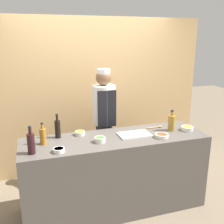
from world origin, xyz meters
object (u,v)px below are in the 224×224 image
at_px(sauce_bowl_brown, 162,136).
at_px(cutting_board, 134,134).
at_px(sauce_bowl_orange, 80,133).
at_px(wooden_spoon, 156,127).
at_px(bottle_amber, 43,136).
at_px(sauce_bowl_red, 59,150).
at_px(sauce_bowl_green, 100,139).
at_px(sauce_bowl_yellow, 187,128).
at_px(chef_center, 104,123).
at_px(bottle_soy, 58,128).
at_px(bottle_wine, 31,143).
at_px(bottle_vinegar, 171,123).

bearing_deg(sauce_bowl_brown, cutting_board, 149.69).
relative_size(sauce_bowl_orange, wooden_spoon, 0.55).
relative_size(cutting_board, bottle_amber, 1.51).
relative_size(sauce_bowl_red, sauce_bowl_green, 0.97).
bearing_deg(sauce_bowl_yellow, wooden_spoon, 148.33).
distance_m(sauce_bowl_orange, bottle_amber, 0.47).
bearing_deg(sauce_bowl_red, chef_center, 49.22).
distance_m(sauce_bowl_brown, cutting_board, 0.33).
height_order(sauce_bowl_green, bottle_soy, bottle_soy).
height_order(sauce_bowl_brown, bottle_amber, bottle_amber).
distance_m(sauce_bowl_yellow, sauce_bowl_brown, 0.44).
bearing_deg(sauce_bowl_red, sauce_bowl_green, 15.15).
relative_size(sauce_bowl_brown, cutting_board, 0.42).
bearing_deg(bottle_wine, bottle_amber, 59.50).
bearing_deg(sauce_bowl_green, bottle_soy, 146.56).
bearing_deg(cutting_board, sauce_bowl_yellow, -3.73).
bearing_deg(sauce_bowl_brown, bottle_soy, 162.42).
relative_size(bottle_soy, chef_center, 0.17).
bearing_deg(sauce_bowl_orange, bottle_soy, -178.87).
height_order(sauce_bowl_red, sauce_bowl_yellow, sauce_bowl_yellow).
relative_size(sauce_bowl_brown, bottle_wine, 0.54).
height_order(bottle_vinegar, chef_center, chef_center).
relative_size(bottle_amber, bottle_soy, 0.86).
bearing_deg(sauce_bowl_yellow, sauce_bowl_green, -178.22).
bearing_deg(sauce_bowl_yellow, cutting_board, 176.27).
bearing_deg(chef_center, bottle_wine, -141.33).
bearing_deg(wooden_spoon, bottle_wine, -168.29).
relative_size(sauce_bowl_red, bottle_amber, 0.48).
relative_size(sauce_bowl_yellow, sauce_bowl_orange, 1.24).
distance_m(sauce_bowl_red, wooden_spoon, 1.36).
bearing_deg(sauce_bowl_green, sauce_bowl_yellow, 1.78).
bearing_deg(sauce_bowl_green, bottle_wine, -173.81).
xyz_separation_m(sauce_bowl_yellow, sauce_bowl_green, (-1.16, -0.04, 0.00)).
relative_size(bottle_amber, chef_center, 0.15).
xyz_separation_m(sauce_bowl_orange, sauce_bowl_brown, (0.91, -0.38, -0.00)).
bearing_deg(cutting_board, bottle_amber, 177.09).
bearing_deg(sauce_bowl_yellow, bottle_soy, 171.04).
bearing_deg(sauce_bowl_orange, sauce_bowl_green, -59.27).
bearing_deg(chef_center, sauce_bowl_yellow, -36.89).
xyz_separation_m(bottle_amber, wooden_spoon, (1.44, 0.11, -0.09)).
bearing_deg(wooden_spoon, sauce_bowl_green, -163.48).
xyz_separation_m(sauce_bowl_green, wooden_spoon, (0.83, 0.25, -0.02)).
bearing_deg(bottle_amber, sauce_bowl_yellow, -3.24).
height_order(bottle_wine, bottle_soy, bottle_wine).
relative_size(sauce_bowl_red, sauce_bowl_yellow, 0.80).
xyz_separation_m(cutting_board, bottle_wine, (-1.20, -0.16, 0.11)).
distance_m(sauce_bowl_green, bottle_vinegar, 0.98).
bearing_deg(chef_center, sauce_bowl_brown, -58.99).
relative_size(sauce_bowl_green, bottle_wine, 0.42).
distance_m(sauce_bowl_yellow, bottle_soy, 1.62).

